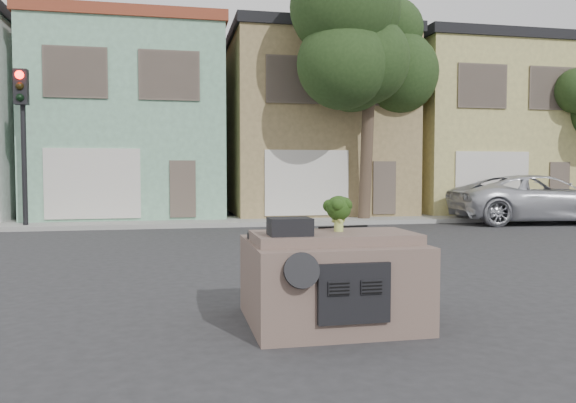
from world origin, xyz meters
name	(u,v)px	position (x,y,z in m)	size (l,w,h in m)	color
ground_plane	(283,277)	(0.00, 0.00, 0.00)	(120.00, 120.00, 0.00)	#303033
sidewalk	(227,221)	(0.00, 10.50, 0.07)	(40.00, 3.00, 0.15)	gray
townhouse_mint	(132,125)	(-3.50, 14.50, 3.77)	(7.20, 8.20, 7.55)	#7FB494
townhouse_tan	(309,128)	(4.00, 14.50, 3.77)	(7.20, 8.20, 7.55)	#967F53
townhouse_beige	(465,131)	(11.50, 14.50, 3.77)	(7.20, 8.20, 7.55)	tan
silver_pickup	(539,223)	(11.07, 8.39, 0.00)	(2.89, 6.27, 1.74)	silver
traffic_signal	(23,150)	(-6.50, 9.50, 2.55)	(0.40, 0.40, 5.10)	black
tree_near	(367,105)	(5.00, 9.80, 4.25)	(4.40, 4.00, 8.50)	#243A19
car_dashboard	(330,277)	(0.00, -3.00, 0.56)	(2.00, 1.80, 1.12)	brown
instrument_hump	(290,227)	(-0.58, -3.35, 1.22)	(0.48, 0.38, 0.20)	black
wiper_arm	(343,227)	(0.28, -2.62, 1.13)	(0.70, 0.03, 0.02)	black
broccoli	(339,213)	(0.09, -3.05, 1.34)	(0.36, 0.36, 0.44)	#1C340F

